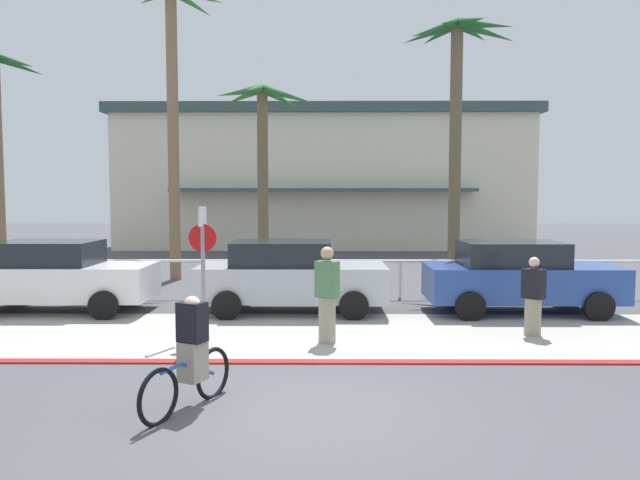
# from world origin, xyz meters

# --- Properties ---
(ground_plane) EXTENTS (80.00, 80.00, 0.00)m
(ground_plane) POSITION_xyz_m (0.00, 10.00, 0.00)
(ground_plane) COLOR #4C4C51
(sidewalk_strip) EXTENTS (44.00, 4.00, 0.02)m
(sidewalk_strip) POSITION_xyz_m (0.00, 4.20, 0.01)
(sidewalk_strip) COLOR #ADAAA0
(sidewalk_strip) RESTS_ON ground
(curb_paint) EXTENTS (44.00, 0.24, 0.03)m
(curb_paint) POSITION_xyz_m (0.00, 2.20, 0.01)
(curb_paint) COLOR maroon
(curb_paint) RESTS_ON ground
(building_backdrop) EXTENTS (21.51, 10.57, 7.24)m
(building_backdrop) POSITION_xyz_m (0.13, 26.58, 3.64)
(building_backdrop) COLOR beige
(building_backdrop) RESTS_ON ground
(rail_fence) EXTENTS (26.88, 0.08, 1.04)m
(rail_fence) POSITION_xyz_m (-0.00, 8.50, 0.84)
(rail_fence) COLOR white
(rail_fence) RESTS_ON ground
(stop_sign_bike_lane) EXTENTS (0.52, 0.56, 2.56)m
(stop_sign_bike_lane) POSITION_xyz_m (-2.07, 3.56, 1.68)
(stop_sign_bike_lane) COLOR gray
(stop_sign_bike_lane) RESTS_ON ground
(palm_tree_1) EXTENTS (3.07, 2.94, 9.40)m
(palm_tree_1) POSITION_xyz_m (-4.62, 11.97, 6.75)
(palm_tree_1) COLOR #846B4C
(palm_tree_1) RESTS_ON ground
(palm_tree_2) EXTENTS (3.32, 3.17, 6.47)m
(palm_tree_2) POSITION_xyz_m (-1.84, 12.81, 4.88)
(palm_tree_2) COLOR brown
(palm_tree_2) RESTS_ON ground
(palm_tree_3) EXTENTS (3.38, 3.40, 8.02)m
(palm_tree_3) POSITION_xyz_m (4.16, 10.74, 6.15)
(palm_tree_3) COLOR brown
(palm_tree_3) RESTS_ON ground
(car_white_1) EXTENTS (4.40, 2.02, 1.69)m
(car_white_1) POSITION_xyz_m (-6.16, 6.49, 0.87)
(car_white_1) COLOR white
(car_white_1) RESTS_ON ground
(car_silver_2) EXTENTS (4.40, 2.02, 1.69)m
(car_silver_2) POSITION_xyz_m (-0.61, 6.49, 0.87)
(car_silver_2) COLOR #B2B7BC
(car_silver_2) RESTS_ON ground
(car_blue_3) EXTENTS (4.40, 2.02, 1.69)m
(car_blue_3) POSITION_xyz_m (4.76, 6.43, 0.87)
(car_blue_3) COLOR #284793
(car_blue_3) RESTS_ON ground
(cyclist_blue_0) EXTENTS (0.85, 1.66, 1.50)m
(cyclist_blue_0) POSITION_xyz_m (-1.54, 0.06, 0.69)
(cyclist_blue_0) COLOR black
(cyclist_blue_0) RESTS_ON ground
(pedestrian_0) EXTENTS (0.48, 0.44, 1.82)m
(pedestrian_0) POSITION_xyz_m (0.25, 3.49, 0.85)
(pedestrian_0) COLOR gray
(pedestrian_0) RESTS_ON ground
(pedestrian_1) EXTENTS (0.46, 0.47, 1.57)m
(pedestrian_1) POSITION_xyz_m (4.30, 4.12, 0.72)
(pedestrian_1) COLOR gray
(pedestrian_1) RESTS_ON ground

